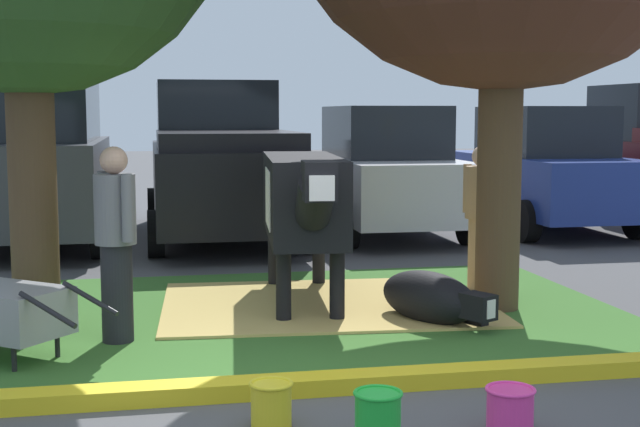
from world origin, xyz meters
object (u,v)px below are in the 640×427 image
(person_visitor_near, at_px, (481,215))
(pickup_truck_black, at_px, (220,165))
(bucket_pink, at_px, (510,409))
(sedan_blue, at_px, (543,170))
(wheelbarrow, at_px, (4,312))
(bucket_green, at_px, (378,416))
(calf_lying, at_px, (431,298))
(sedan_silver, at_px, (384,172))
(bucket_yellow, at_px, (271,403))
(cow_holstein, at_px, (304,199))
(person_handler, at_px, (116,239))
(suv_dark_grey, at_px, (36,158))

(person_visitor_near, relative_size, pickup_truck_black, 0.29)
(bucket_pink, distance_m, sedan_blue, 9.85)
(wheelbarrow, relative_size, bucket_green, 4.52)
(person_visitor_near, bearing_deg, pickup_truck_black, 115.81)
(wheelbarrow, bearing_deg, pickup_truck_black, 71.46)
(calf_lying, height_order, sedan_silver, sedan_silver)
(wheelbarrow, height_order, bucket_green, wheelbarrow)
(bucket_yellow, xyz_separation_m, pickup_truck_black, (0.42, 8.51, 0.97))
(cow_holstein, bearing_deg, person_visitor_near, 8.26)
(calf_lying, height_order, bucket_pink, calf_lying)
(person_visitor_near, distance_m, bucket_green, 4.65)
(person_handler, relative_size, pickup_truck_black, 0.30)
(sedan_silver, bearing_deg, wheelbarrow, -126.49)
(cow_holstein, relative_size, sedan_silver, 0.71)
(calf_lying, relative_size, bucket_green, 4.14)
(sedan_silver, bearing_deg, bucket_green, -105.53)
(cow_holstein, distance_m, bucket_pink, 3.89)
(pickup_truck_black, height_order, sedan_blue, pickup_truck_black)
(sedan_blue, bearing_deg, cow_holstein, -134.20)
(bucket_pink, bearing_deg, person_visitor_near, 71.06)
(bucket_pink, bearing_deg, calf_lying, 81.44)
(person_visitor_near, bearing_deg, wheelbarrow, -158.66)
(person_handler, xyz_separation_m, pickup_truck_black, (1.39, 6.29, 0.23))
(bucket_green, bearing_deg, sedan_silver, 74.47)
(calf_lying, distance_m, suv_dark_grey, 7.19)
(person_handler, bearing_deg, calf_lying, 3.21)
(person_handler, distance_m, bucket_yellow, 2.53)
(bucket_pink, relative_size, sedan_blue, 0.07)
(cow_holstein, distance_m, sedan_blue, 7.07)
(calf_lying, distance_m, wheelbarrow, 3.67)
(cow_holstein, height_order, bucket_yellow, cow_holstein)
(person_visitor_near, xyz_separation_m, sedan_blue, (2.97, 4.79, 0.14))
(sedan_blue, bearing_deg, bucket_pink, -116.27)
(calf_lying, xyz_separation_m, suv_dark_grey, (-4.08, 5.84, 1.03))
(person_handler, height_order, bucket_green, person_handler)
(sedan_blue, bearing_deg, suv_dark_grey, -178.46)
(calf_lying, bearing_deg, bucket_green, -114.13)
(person_handler, height_order, pickup_truck_black, pickup_truck_black)
(suv_dark_grey, bearing_deg, pickup_truck_black, 6.36)
(cow_holstein, height_order, person_visitor_near, person_visitor_near)
(bucket_yellow, xyz_separation_m, sedan_silver, (3.00, 8.36, 0.84))
(cow_holstein, xyz_separation_m, pickup_truck_black, (-0.39, 5.16, 0.04))
(bucket_pink, bearing_deg, bucket_yellow, 164.90)
(sedan_blue, bearing_deg, pickup_truck_black, 179.10)
(cow_holstein, height_order, bucket_green, cow_holstein)
(wheelbarrow, relative_size, sedan_blue, 0.32)
(cow_holstein, bearing_deg, suv_dark_grey, 122.33)
(cow_holstein, distance_m, sedan_silver, 5.47)
(calf_lying, bearing_deg, wheelbarrow, -171.75)
(suv_dark_grey, bearing_deg, calf_lying, -55.07)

